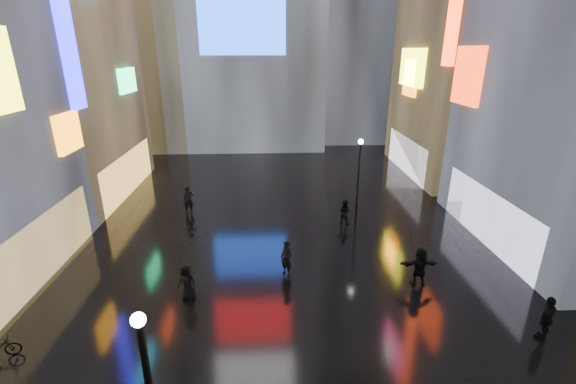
{
  "coord_description": "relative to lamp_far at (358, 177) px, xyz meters",
  "views": [
    {
      "loc": [
        -0.66,
        -1.49,
        10.02
      ],
      "look_at": [
        0.0,
        12.0,
        5.0
      ],
      "focal_mm": 24.0,
      "sensor_mm": 36.0,
      "label": 1
    }
  ],
  "objects": [
    {
      "name": "pedestrian_3",
      "position": [
        4.7,
        -10.46,
        -2.05
      ],
      "size": [
        1.12,
        0.91,
        1.78
      ],
      "primitive_type": "imported",
      "rotation": [
        0.0,
        0.0,
        3.69
      ],
      "color": "black",
      "rests_on": "ground"
    },
    {
      "name": "pedestrian_6",
      "position": [
        -10.53,
        1.89,
        -2.02
      ],
      "size": [
        0.77,
        0.62,
        1.84
      ],
      "primitive_type": "imported",
      "rotation": [
        0.0,
        0.0,
        0.3
      ],
      "color": "black",
      "rests_on": "ground"
    },
    {
      "name": "umbrella_2",
      "position": [
        -8.82,
        -7.37,
        -0.84
      ],
      "size": [
        1.23,
        1.22,
        0.91
      ],
      "primitive_type": "imported",
      "rotation": [
        0.0,
        0.0,
        1.82
      ],
      "color": "black",
      "rests_on": "pedestrian_4"
    },
    {
      "name": "ground",
      "position": [
        -4.57,
        0.05,
        -2.94
      ],
      "size": [
        140.0,
        140.0,
        0.0
      ],
      "primitive_type": "plane",
      "color": "black",
      "rests_on": "ground"
    },
    {
      "name": "pedestrian_5",
      "position": [
        1.38,
        -6.81,
        -2.03
      ],
      "size": [
        1.69,
        0.55,
        1.82
      ],
      "primitive_type": "imported",
      "rotation": [
        0.0,
        0.0,
        3.13
      ],
      "color": "black",
      "rests_on": "ground"
    },
    {
      "name": "tower_flank_left",
      "position": [
        -18.57,
        22.05,
        10.06
      ],
      "size": [
        10.0,
        10.0,
        26.0
      ],
      "primitive_type": "cube",
      "color": "black",
      "rests_on": "ground"
    },
    {
      "name": "pedestrian_8",
      "position": [
        -4.53,
        -5.74,
        -2.06
      ],
      "size": [
        0.76,
        0.75,
        1.77
      ],
      "primitive_type": "imported",
      "rotation": [
        0.0,
        0.0,
        5.51
      ],
      "color": "black",
      "rests_on": "ground"
    },
    {
      "name": "pedestrian_7",
      "position": [
        -0.78,
        -0.2,
        -2.17
      ],
      "size": [
        0.95,
        0.89,
        1.56
      ],
      "primitive_type": "imported",
      "rotation": [
        0.0,
        0.0,
        2.61
      ],
      "color": "black",
      "rests_on": "ground"
    },
    {
      "name": "pedestrian_4",
      "position": [
        -8.82,
        -7.37,
        -2.12
      ],
      "size": [
        0.93,
        0.74,
        1.65
      ],
      "primitive_type": "imported",
      "rotation": [
        0.0,
        0.0,
        -0.31
      ],
      "color": "black",
      "rests_on": "ground"
    },
    {
      "name": "building_left_far",
      "position": [
        -20.55,
        6.05,
        8.04
      ],
      "size": [
        10.28,
        12.0,
        22.0
      ],
      "color": "black",
      "rests_on": "ground"
    },
    {
      "name": "lamp_far",
      "position": [
        0.0,
        0.0,
        0.0
      ],
      "size": [
        0.3,
        0.3,
        5.2
      ],
      "color": "black",
      "rests_on": "ground"
    }
  ]
}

